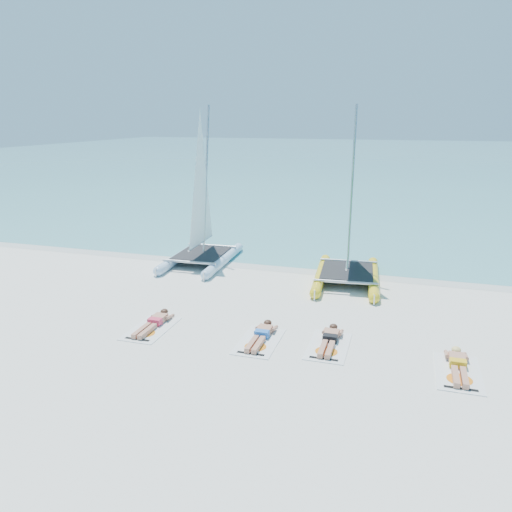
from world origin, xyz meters
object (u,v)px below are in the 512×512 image
Objects in this scene: catamaran_blue at (201,216)px; catamaran_yellow at (350,224)px; towel_c at (328,346)px; sunbather_b at (261,335)px; sunbather_a at (154,322)px; towel_a at (151,328)px; towel_b at (259,341)px; sunbather_d at (458,364)px; towel_d at (458,373)px; sunbather_c at (330,339)px.

catamaran_yellow is at bearing -5.03° from catamaran_blue.
catamaran_blue is at bearing 134.51° from towel_c.
sunbather_b is 1.77m from towel_c.
sunbather_a is (-4.62, -6.03, -1.87)m from catamaran_yellow.
towel_a and towel_c have the same top height.
sunbather_a is at bearing -178.23° from towel_c.
towel_b is at bearing 1.62° from towel_a.
sunbather_d is (9.13, -6.49, -1.77)m from catamaran_blue.
sunbather_d is at bearing -0.64° from towel_b.
catamaran_blue is 5.84m from catamaran_yellow.
catamaran_blue is 3.66× the size of sunbather_a.
catamaran_yellow reaches higher than towel_b.
towel_d is at bearing -5.18° from sunbather_b.
towel_d is (9.13, -6.68, -1.88)m from catamaran_blue.
sunbather_c is at bearing -92.24° from catamaran_yellow.
catamaran_blue is 3.41× the size of towel_b.
towel_b is (-1.52, -6.14, -1.97)m from catamaran_yellow.
catamaran_blue is 3.66× the size of sunbather_c.
towel_c is at bearing 2.05° from sunbather_b.
towel_d is (3.06, -0.50, 0.00)m from towel_c.
towel_c is at bearing -92.33° from catamaran_yellow.
sunbather_a reaches higher than towel_d.
towel_d is (7.92, -0.35, -0.11)m from sunbather_a.
towel_c is at bearing 4.03° from towel_a.
towel_c is 0.22m from sunbather_c.
towel_d is (4.83, -0.25, 0.00)m from towel_b.
sunbather_b is 1.79m from sunbather_c.
towel_d is at bearing -38.31° from catamaran_blue.
catamaran_blue is at bearing 100.82° from sunbather_a.
catamaran_yellow is 7.45m from towel_d.
sunbather_a is 4.88m from sunbather_c.
catamaran_yellow reaches higher than sunbather_b.
sunbather_c reaches higher than towel_d.
towel_b and towel_d have the same top height.
towel_a is at bearing -178.38° from towel_b.
towel_b is 4.83m from towel_d.
sunbather_a is 3.10m from towel_b.
sunbather_b is at bearing 90.00° from towel_b.
catamaran_yellow is 3.65× the size of sunbather_a.
sunbather_b is at bearing 1.62° from sunbather_a.
towel_a is at bearing -81.61° from catamaran_blue.
sunbather_b reaches higher than towel_c.
towel_d is at bearing -1.15° from towel_a.
towel_b is at bearing -165.81° from sunbather_c.
towel_c is (1.77, 0.26, 0.00)m from towel_b.
catamaran_yellow is at bearing 92.40° from towel_c.
towel_d is (3.06, -0.69, -0.11)m from sunbather_c.
towel_b is 1.79m from towel_c.
towel_a is 3.11m from sunbather_b.
towel_a is 0.22m from sunbather_a.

